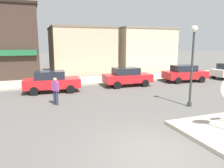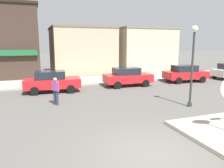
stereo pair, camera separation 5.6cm
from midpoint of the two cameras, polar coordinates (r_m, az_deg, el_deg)
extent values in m
plane|color=#5B5954|center=(7.62, 10.57, -17.23)|extent=(160.00, 160.00, 0.00)
cube|color=#B7AD99|center=(20.60, -10.12, 0.69)|extent=(80.00, 4.00, 0.15)
cylinder|color=#333833|center=(12.89, 20.00, 3.52)|extent=(0.12, 0.12, 4.20)
cylinder|color=#333833|center=(13.25, 19.46, -5.00)|extent=(0.24, 0.24, 0.24)
sphere|color=white|center=(12.83, 20.63, 13.35)|extent=(0.36, 0.36, 0.36)
cone|color=#333833|center=(12.84, 20.67, 13.99)|extent=(0.32, 0.32, 0.18)
cube|color=red|center=(16.63, -15.44, 0.24)|extent=(4.12, 2.01, 0.66)
cube|color=#1E232D|center=(16.54, -16.06, 2.29)|extent=(2.18, 1.55, 0.56)
cylinder|color=black|center=(17.58, -11.37, -0.27)|extent=(0.61, 0.23, 0.60)
cylinder|color=black|center=(15.92, -10.87, -1.37)|extent=(0.61, 0.23, 0.60)
cylinder|color=black|center=(17.58, -19.45, -0.68)|extent=(0.61, 0.23, 0.60)
cylinder|color=black|center=(15.91, -19.80, -1.82)|extent=(0.61, 0.23, 0.60)
cube|color=red|center=(18.38, 3.99, 1.54)|extent=(4.03, 1.78, 0.66)
cube|color=#1E232D|center=(18.24, 3.58, 3.41)|extent=(2.11, 1.44, 0.56)
cylinder|color=black|center=(19.71, 6.32, 1.02)|extent=(0.60, 0.19, 0.60)
cylinder|color=black|center=(18.22, 8.61, 0.19)|extent=(0.60, 0.19, 0.60)
cylinder|color=black|center=(18.79, -0.53, 0.62)|extent=(0.60, 0.19, 0.60)
cylinder|color=black|center=(17.21, 1.28, -0.30)|extent=(0.60, 0.19, 0.60)
cube|color=red|center=(21.49, 18.44, 2.32)|extent=(4.10, 1.96, 0.66)
cube|color=#1E232D|center=(21.33, 18.21, 3.93)|extent=(2.17, 1.53, 0.56)
cylinder|color=black|center=(22.94, 19.73, 1.80)|extent=(0.61, 0.22, 0.60)
cylinder|color=black|center=(21.61, 22.37, 1.12)|extent=(0.61, 0.22, 0.60)
cylinder|color=black|center=(21.57, 14.40, 1.57)|extent=(0.61, 0.22, 0.60)
cylinder|color=black|center=(20.15, 16.86, 0.84)|extent=(0.61, 0.22, 0.60)
cylinder|color=black|center=(24.91, 25.01, 2.07)|extent=(0.61, 0.22, 0.60)
cylinder|color=#2D334C|center=(13.20, -14.86, -3.43)|extent=(0.16, 0.16, 0.85)
cylinder|color=#2D334C|center=(13.07, -14.33, -3.54)|extent=(0.16, 0.16, 0.85)
cube|color=#994C99|center=(12.99, -14.74, -0.51)|extent=(0.39, 0.42, 0.54)
sphere|color=tan|center=(12.93, -14.82, 1.14)|extent=(0.22, 0.22, 0.22)
cylinder|color=#994C99|center=(13.17, -15.41, -0.62)|extent=(0.13, 0.13, 0.52)
cylinder|color=#994C99|center=(12.84, -14.03, -0.84)|extent=(0.13, 0.13, 0.52)
cube|color=tan|center=(26.35, -8.16, 8.36)|extent=(6.87, 6.57, 5.18)
cube|color=#716452|center=(26.39, -8.32, 14.20)|extent=(7.01, 6.70, 0.20)
cube|color=beige|center=(29.24, 7.09, 8.64)|extent=(6.91, 7.04, 5.23)
cube|color=gray|center=(29.28, 7.21, 13.95)|extent=(7.05, 7.18, 0.20)
camera|label=1|loc=(0.03, -90.14, -0.03)|focal=35.00mm
camera|label=2|loc=(0.03, 89.86, 0.03)|focal=35.00mm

